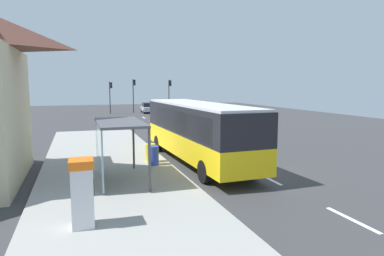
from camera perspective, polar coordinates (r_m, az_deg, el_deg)
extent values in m
cube|color=#38383A|center=(29.46, -3.12, -1.00)|extent=(56.00, 92.00, 0.04)
cube|color=#999993|center=(16.68, -13.48, -7.19)|extent=(6.20, 30.00, 0.18)
cube|color=silver|center=(12.13, 25.05, -13.63)|extent=(0.16, 2.20, 0.01)
cube|color=silver|center=(15.91, 12.47, -8.17)|extent=(0.16, 2.20, 0.01)
cube|color=silver|center=(20.23, 5.16, -4.73)|extent=(0.16, 2.20, 0.01)
cube|color=silver|center=(24.81, 0.52, -2.48)|extent=(0.16, 2.20, 0.01)
cube|color=silver|center=(29.53, -2.65, -0.93)|extent=(0.16, 2.20, 0.01)
cube|color=silver|center=(34.32, -4.94, 0.20)|extent=(0.16, 2.20, 0.01)
cube|color=silver|center=(39.17, -6.66, 1.04)|extent=(0.16, 2.20, 0.01)
cube|color=silver|center=(44.05, -8.00, 1.70)|extent=(0.16, 2.20, 0.01)
cube|color=yellow|center=(18.39, 0.90, -2.51)|extent=(2.89, 11.08, 1.15)
cube|color=black|center=(18.21, 0.91, 1.52)|extent=(2.89, 11.08, 1.45)
cube|color=silver|center=(18.15, 0.92, 3.95)|extent=(2.75, 10.86, 0.12)
cube|color=black|center=(23.36, -3.99, 2.58)|extent=(2.30, 0.20, 1.22)
cube|color=black|center=(17.34, -2.21, 0.99)|extent=(0.38, 8.58, 1.10)
cylinder|color=black|center=(21.80, -5.63, -2.55)|extent=(0.32, 1.01, 1.00)
cylinder|color=black|center=(22.47, -0.05, -2.22)|extent=(0.32, 1.01, 1.00)
cylinder|color=black|center=(14.74, 2.08, -7.26)|extent=(0.32, 1.01, 1.00)
cylinder|color=black|center=(15.72, 9.75, -6.44)|extent=(0.32, 1.01, 1.00)
cube|color=white|center=(34.11, -1.53, 2.40)|extent=(2.18, 5.27, 1.96)
cube|color=black|center=(34.09, -1.53, 2.96)|extent=(2.15, 3.19, 0.44)
cylinder|color=black|center=(32.55, 0.92, 0.43)|extent=(0.24, 0.69, 0.68)
cylinder|color=black|center=(32.06, -2.15, 0.32)|extent=(0.24, 0.69, 0.68)
cylinder|color=black|center=(36.36, -0.97, 1.15)|extent=(0.24, 0.69, 0.68)
cylinder|color=black|center=(35.92, -3.74, 1.06)|extent=(0.24, 0.69, 0.68)
cube|color=#B7B7BC|center=(51.52, -7.26, 3.19)|extent=(2.04, 4.49, 0.60)
cube|color=black|center=(51.68, -7.31, 3.87)|extent=(1.71, 2.46, 0.60)
cylinder|color=black|center=(50.19, -6.09, 2.76)|extent=(0.24, 0.65, 0.64)
cylinder|color=black|center=(49.95, -7.95, 2.71)|extent=(0.24, 0.65, 0.64)
cylinder|color=black|center=(53.15, -6.61, 3.00)|extent=(0.24, 0.65, 0.64)
cylinder|color=black|center=(52.92, -8.37, 2.95)|extent=(0.24, 0.65, 0.64)
cube|color=silver|center=(10.34, -17.74, -10.88)|extent=(0.60, 0.70, 1.70)
cube|color=orange|center=(10.09, -17.96, -5.63)|extent=(0.66, 0.76, 0.24)
cube|color=black|center=(10.27, -16.05, -9.36)|extent=(0.03, 0.36, 0.44)
cylinder|color=blue|center=(17.35, -6.41, -4.56)|extent=(0.52, 0.52, 0.95)
cylinder|color=yellow|center=(18.02, -6.88, -4.13)|extent=(0.52, 0.52, 0.95)
cylinder|color=#2D2D2D|center=(51.82, -3.85, 5.28)|extent=(0.14, 0.14, 4.91)
cube|color=black|center=(51.85, -3.63, 7.44)|extent=(0.24, 0.28, 0.84)
sphere|color=red|center=(51.88, -3.50, 7.75)|extent=(0.16, 0.16, 0.16)
sphere|color=#3C2C03|center=(51.88, -3.50, 7.45)|extent=(0.16, 0.16, 0.16)
sphere|color=black|center=(51.88, -3.50, 7.14)|extent=(0.16, 0.16, 0.16)
cylinder|color=#2D2D2D|center=(51.13, -13.48, 4.90)|extent=(0.14, 0.14, 4.60)
cube|color=black|center=(51.12, -13.29, 6.93)|extent=(0.24, 0.28, 0.84)
sphere|color=#360606|center=(51.13, -13.16, 7.24)|extent=(0.16, 0.16, 0.16)
sphere|color=#F2B20C|center=(51.13, -13.15, 6.93)|extent=(0.16, 0.16, 0.16)
sphere|color=black|center=(51.13, -13.15, 6.62)|extent=(0.16, 0.16, 0.16)
cylinder|color=#2D2D2D|center=(52.34, -9.73, 5.26)|extent=(0.14, 0.14, 5.00)
cube|color=black|center=(52.35, -9.54, 7.46)|extent=(0.24, 0.28, 0.84)
sphere|color=#360606|center=(52.37, -9.41, 7.77)|extent=(0.16, 0.16, 0.16)
sphere|color=#3C2C03|center=(52.37, -9.41, 7.46)|extent=(0.16, 0.16, 0.16)
sphere|color=green|center=(52.37, -9.40, 7.15)|extent=(0.16, 0.16, 0.16)
cube|color=#4C4C51|center=(14.47, -11.94, 0.90)|extent=(1.80, 4.00, 0.10)
cube|color=#8CA5B2|center=(14.57, -15.14, -3.92)|extent=(0.06, 3.80, 2.30)
cylinder|color=#4C4C51|center=(12.94, -7.06, -5.25)|extent=(0.10, 0.10, 2.44)
cylinder|color=#4C4C51|center=(16.61, -9.68, -2.53)|extent=(0.10, 0.10, 2.44)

